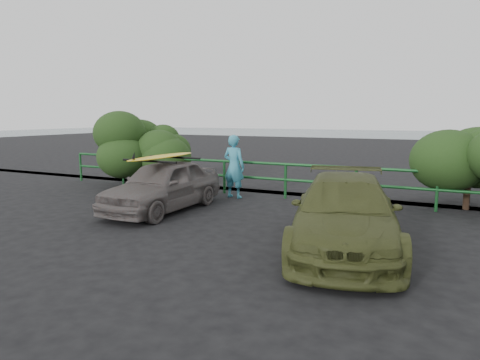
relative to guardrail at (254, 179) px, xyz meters
The scene contains 10 objects.
ground 5.03m from the guardrail, 90.00° to the right, with size 80.00×80.00×0.00m, color black.
ocean 55.00m from the guardrail, 90.00° to the left, with size 200.00×200.00×0.00m, color slate.
guardrail is the anchor object (origin of this frame).
shrub_left 4.87m from the guardrail, behind, with size 3.20×2.40×2.43m, color #223F17, non-canonical shape.
shrub_right 5.05m from the guardrail, ahead, with size 3.20×2.40×1.96m, color #223F17, non-canonical shape.
sedan 3.11m from the guardrail, 114.13° to the right, with size 1.52×3.77×1.28m, color #5F5755.
olive_vehicle 5.37m from the guardrail, 48.56° to the right, with size 1.82×4.49×1.30m, color #41471F.
man 0.77m from the guardrail, 128.28° to the right, with size 0.67×0.44×1.84m, color teal.
roof_rack 3.20m from the guardrail, 114.13° to the right, with size 1.58×1.10×0.05m, color black, non-canonical shape.
surfboard 3.22m from the guardrail, 114.13° to the right, with size 0.54×2.58×0.08m, color gold.
Camera 1 is at (5.09, -6.60, 2.38)m, focal length 32.00 mm.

